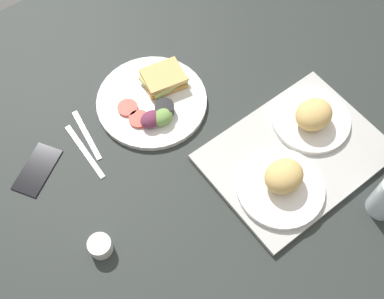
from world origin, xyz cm
name	(u,v)px	position (x,y,z in cm)	size (l,w,h in cm)	color
ground_plane	(191,148)	(0.00, 0.00, -1.50)	(190.00, 150.00, 3.00)	#282D2B
serving_tray	(295,155)	(-19.56, 19.13, 0.80)	(45.00, 33.00, 1.60)	#B2B2AD
bread_plate_near	(312,117)	(-29.12, 14.52, 4.39)	(21.04, 21.04, 8.35)	white
bread_plate_far	(282,182)	(-10.02, 23.75, 4.24)	(21.94, 21.94, 8.25)	white
plate_with_salad	(154,99)	(0.02, -16.92, 1.63)	(30.65, 30.65, 5.40)	white
espresso_cup	(100,246)	(34.01, 9.76, 2.00)	(5.60, 5.60, 4.00)	silver
fork	(87,135)	(20.66, -19.33, 0.25)	(17.00, 1.40, 0.50)	#B7B7BC
knife	(85,151)	(23.66, -15.33, 0.25)	(19.00, 1.40, 0.50)	#B7B7BC
cell_phone	(37,169)	(36.22, -18.04, 0.40)	(14.40, 7.20, 0.80)	black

